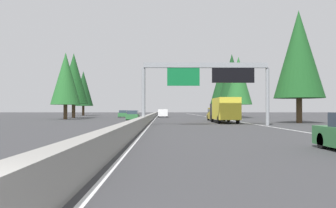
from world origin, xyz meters
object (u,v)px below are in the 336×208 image
at_px(pickup_mid_center, 216,114).
at_px(oncoming_near, 133,116).
at_px(box_truck_far_right, 224,109).
at_px(conifer_right_far, 232,78).
at_px(minivan_near_right, 163,113).
at_px(sign_gantry_overhead, 207,76).
at_px(conifer_left_far, 83,89).
at_px(oncoming_far, 123,114).
at_px(conifer_right_distant, 220,87).
at_px(conifer_right_mid, 238,81).
at_px(sedan_mid_left, 163,112).
at_px(conifer_left_near, 66,79).
at_px(conifer_right_near, 299,54).
at_px(sedan_distant_a, 163,113).
at_px(conifer_left_mid, 74,79).

height_order(pickup_mid_center, oncoming_near, pickup_mid_center).
xyz_separation_m(box_truck_far_right, conifer_right_far, (40.47, -8.53, 7.13)).
height_order(minivan_near_right, pickup_mid_center, pickup_mid_center).
bearing_deg(sign_gantry_overhead, conifer_right_far, -13.45).
bearing_deg(oncoming_near, sign_gantry_overhead, 24.28).
distance_m(pickup_mid_center, conifer_left_far, 54.34).
relative_size(oncoming_far, conifer_right_distant, 0.36).
height_order(conifer_right_far, conifer_left_far, conifer_right_far).
xyz_separation_m(minivan_near_right, conifer_right_mid, (-7.59, -14.37, 6.13)).
bearing_deg(sign_gantry_overhead, sedan_mid_left, 2.54).
xyz_separation_m(pickup_mid_center, conifer_left_near, (7.29, 23.51, 5.74)).
relative_size(sedan_mid_left, pickup_mid_center, 0.79).
xyz_separation_m(minivan_near_right, oncoming_far, (0.18, 8.31, -0.27)).
bearing_deg(conifer_right_far, pickup_mid_center, 165.20).
xyz_separation_m(sedan_mid_left, conifer_right_mid, (-62.19, -14.22, 6.40)).
height_order(sign_gantry_overhead, oncoming_far, sign_gantry_overhead).
height_order(sedan_mid_left, conifer_right_near, conifer_right_near).
bearing_deg(pickup_mid_center, sign_gantry_overhead, 169.13).
xyz_separation_m(sedan_distant_a, conifer_right_distant, (-22.64, -14.33, 6.67)).
distance_m(sign_gantry_overhead, conifer_left_far, 67.38).
xyz_separation_m(oncoming_near, conifer_right_mid, (13.43, -18.98, 6.40)).
height_order(conifer_left_near, conifer_left_mid, conifer_left_mid).
distance_m(oncoming_near, conifer_left_mid, 20.72).
xyz_separation_m(oncoming_far, conifer_left_far, (21.12, 12.93, 6.54)).
bearing_deg(conifer_left_mid, sedan_mid_left, -15.97).
xyz_separation_m(oncoming_far, conifer_right_far, (6.68, -24.14, 8.06)).
bearing_deg(conifer_right_distant, conifer_right_mid, 179.81).
distance_m(sedan_mid_left, pickup_mid_center, 79.27).
distance_m(sedan_mid_left, conifer_right_far, 50.89).
bearing_deg(oncoming_far, conifer_left_near, -23.84).
bearing_deg(conifer_left_far, conifer_left_mid, -171.67).
distance_m(pickup_mid_center, conifer_right_mid, 19.08).
relative_size(oncoming_near, conifer_left_far, 0.37).
xyz_separation_m(oncoming_far, conifer_right_near, (-34.15, -24.44, 7.47)).
xyz_separation_m(oncoming_near, conifer_left_mid, (14.92, 12.61, 6.91)).
relative_size(minivan_near_right, conifer_right_near, 0.37).
relative_size(sedan_distant_a, conifer_left_far, 0.37).
height_order(conifer_right_distant, conifer_left_far, conifer_right_distant).
height_order(box_truck_far_right, conifer_left_mid, conifer_left_mid).
bearing_deg(conifer_right_mid, minivan_near_right, 62.15).
relative_size(box_truck_far_right, oncoming_near, 1.93).
bearing_deg(box_truck_far_right, minivan_near_right, 12.26).
bearing_deg(oncoming_far, sign_gantry_overhead, 17.15).
xyz_separation_m(oncoming_near, conifer_right_distant, (35.78, -19.05, 6.67)).
bearing_deg(box_truck_far_right, sedan_mid_left, 4.64).
bearing_deg(oncoming_near, minivan_near_right, 167.64).
bearing_deg(conifer_right_far, oncoming_far, 105.47).
bearing_deg(oncoming_far, minivan_near_right, 88.74).
relative_size(oncoming_near, conifer_right_mid, 0.38).
bearing_deg(sedan_distant_a, sedan_mid_left, -0.13).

